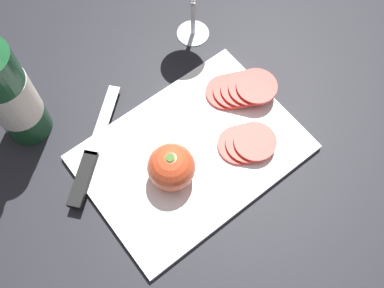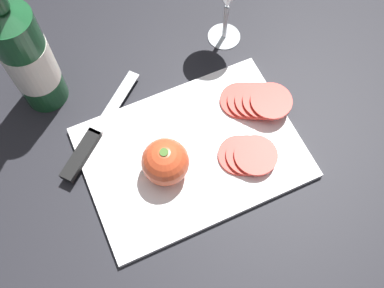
# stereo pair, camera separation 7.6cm
# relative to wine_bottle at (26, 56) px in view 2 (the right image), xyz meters

# --- Properties ---
(ground_plane) EXTENTS (3.00, 3.00, 0.00)m
(ground_plane) POSITION_rel_wine_bottle_xyz_m (0.16, -0.26, -0.12)
(ground_plane) COLOR black
(cutting_board) EXTENTS (0.38, 0.27, 0.01)m
(cutting_board) POSITION_rel_wine_bottle_xyz_m (0.20, -0.23, -0.12)
(cutting_board) COLOR white
(cutting_board) RESTS_ON ground_plane
(wine_bottle) EXTENTS (0.08, 0.08, 0.34)m
(wine_bottle) POSITION_rel_wine_bottle_xyz_m (0.00, 0.00, 0.00)
(wine_bottle) COLOR #194C28
(wine_bottle) RESTS_ON ground_plane
(whole_tomato) EXTENTS (0.08, 0.08, 0.08)m
(whole_tomato) POSITION_rel_wine_bottle_xyz_m (0.14, -0.24, -0.07)
(whole_tomato) COLOR #DB4C28
(whole_tomato) RESTS_ON cutting_board
(knife) EXTENTS (0.20, 0.17, 0.01)m
(knife) POSITION_rel_wine_bottle_xyz_m (0.04, -0.14, -0.10)
(knife) COLOR silver
(knife) RESTS_ON cutting_board
(tomato_slice_stack_near) EXTENTS (0.10, 0.09, 0.02)m
(tomato_slice_stack_near) POSITION_rel_wine_bottle_xyz_m (0.28, -0.28, -0.10)
(tomato_slice_stack_near) COLOR red
(tomato_slice_stack_near) RESTS_ON cutting_board
(tomato_slice_stack_far) EXTENTS (0.12, 0.11, 0.03)m
(tomato_slice_stack_far) POSITION_rel_wine_bottle_xyz_m (0.34, -0.19, -0.09)
(tomato_slice_stack_far) COLOR red
(tomato_slice_stack_far) RESTS_ON cutting_board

